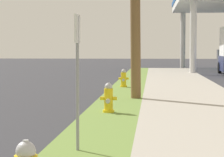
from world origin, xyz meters
name	(u,v)px	position (x,y,z in m)	size (l,w,h in m)	color
fire_hydrant_second	(109,99)	(0.63, 12.53, 0.45)	(0.42, 0.38, 0.74)	yellow
fire_hydrant_third	(124,79)	(0.53, 20.51, 0.45)	(0.42, 0.37, 0.74)	yellow
street_sign_post	(77,54)	(0.55, 7.98, 1.63)	(0.05, 0.36, 2.12)	gray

